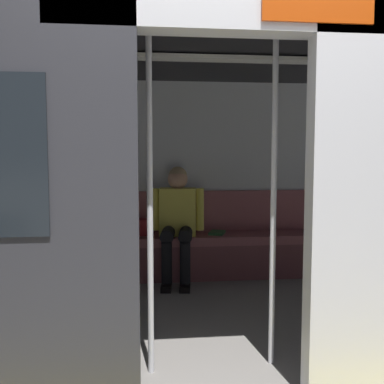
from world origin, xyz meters
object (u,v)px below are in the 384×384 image
at_px(person_seated, 177,216).
at_px(grab_pole_far, 273,199).
at_px(bench_seat, 184,246).
at_px(grab_pole_door, 150,201).
at_px(book, 217,233).
at_px(handbag, 136,227).
at_px(train_car, 190,133).

bearing_deg(person_seated, grab_pole_far, 103.21).
xyz_separation_m(bench_seat, grab_pole_door, (0.38, 1.99, 0.69)).
relative_size(person_seated, grab_pole_far, 0.57).
distance_m(book, grab_pole_far, 2.09).
distance_m(bench_seat, handbag, 0.54).
xyz_separation_m(book, grab_pole_far, (-0.01, 2.01, 0.57)).
distance_m(handbag, grab_pole_door, 2.13).
distance_m(train_car, bench_seat, 1.58).
height_order(train_car, book, train_car).
bearing_deg(bench_seat, grab_pole_door, 79.28).
bearing_deg(grab_pole_door, handbag, -86.50).
distance_m(bench_seat, person_seated, 0.34).
relative_size(train_car, book, 29.09).
height_order(bench_seat, person_seated, person_seated).
height_order(train_car, handbag, train_car).
relative_size(bench_seat, handbag, 11.70).
distance_m(train_car, grab_pole_door, 1.05).
distance_m(person_seated, book, 0.49).
xyz_separation_m(train_car, person_seated, (0.02, -1.05, -0.81)).
xyz_separation_m(book, grab_pole_door, (0.74, 2.05, 0.57)).
relative_size(bench_seat, person_seated, 2.56).
distance_m(person_seated, handbag, 0.47).
height_order(person_seated, grab_pole_door, grab_pole_door).
height_order(bench_seat, handbag, handbag).
relative_size(person_seated, book, 5.40).
xyz_separation_m(handbag, grab_pole_door, (-0.13, 2.07, 0.50)).
bearing_deg(book, bench_seat, 28.67).
height_order(train_car, person_seated, train_car).
relative_size(handbag, grab_pole_far, 0.12).
height_order(book, grab_pole_far, grab_pole_far).
bearing_deg(book, handbag, 18.82).
bearing_deg(bench_seat, person_seated, 36.68).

